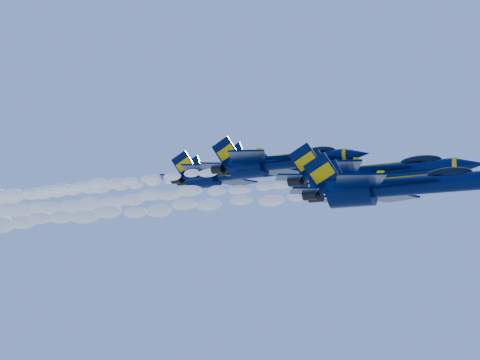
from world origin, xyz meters
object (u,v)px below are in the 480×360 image
at_px(jet_lead, 393,187).
at_px(jet_fourth, 229,174).
at_px(jet_third, 278,162).
at_px(jet_second, 370,173).

bearing_deg(jet_lead, jet_fourth, 138.30).
relative_size(jet_third, jet_fourth, 0.96).
distance_m(jet_second, jet_third, 11.97).
bearing_deg(jet_third, jet_second, -16.81).
height_order(jet_lead, jet_fourth, jet_fourth).
xyz_separation_m(jet_lead, jet_fourth, (-26.79, 23.87, 7.83)).
bearing_deg(jet_second, jet_third, 163.19).
bearing_deg(jet_third, jet_lead, -43.04).
relative_size(jet_second, jet_third, 1.05).
xyz_separation_m(jet_third, jet_fourth, (-10.70, 8.84, 1.29)).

